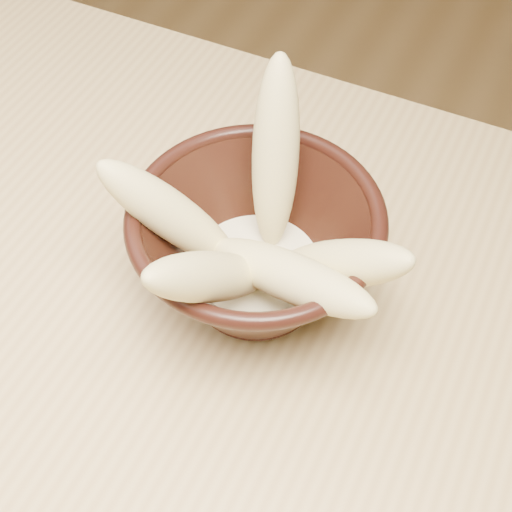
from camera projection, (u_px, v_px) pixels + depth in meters
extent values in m
cylinder|color=black|center=(256.00, 290.00, 0.59)|extent=(0.08, 0.08, 0.01)
cylinder|color=black|center=(256.00, 276.00, 0.57)|extent=(0.08, 0.08, 0.01)
torus|color=black|center=(256.00, 217.00, 0.51)|extent=(0.19, 0.19, 0.01)
cylinder|color=#F3E9C3|center=(256.00, 269.00, 0.56)|extent=(0.11, 0.11, 0.01)
ellipsoid|color=#EEE08C|center=(275.00, 156.00, 0.53)|extent=(0.06, 0.09, 0.16)
ellipsoid|color=#EEE08C|center=(171.00, 215.00, 0.52)|extent=(0.12, 0.08, 0.13)
ellipsoid|color=#EEE08C|center=(340.00, 264.00, 0.51)|extent=(0.13, 0.06, 0.12)
ellipsoid|color=#EEE08C|center=(287.00, 275.00, 0.50)|extent=(0.16, 0.08, 0.09)
ellipsoid|color=#EEE08C|center=(212.00, 277.00, 0.48)|extent=(0.06, 0.14, 0.14)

